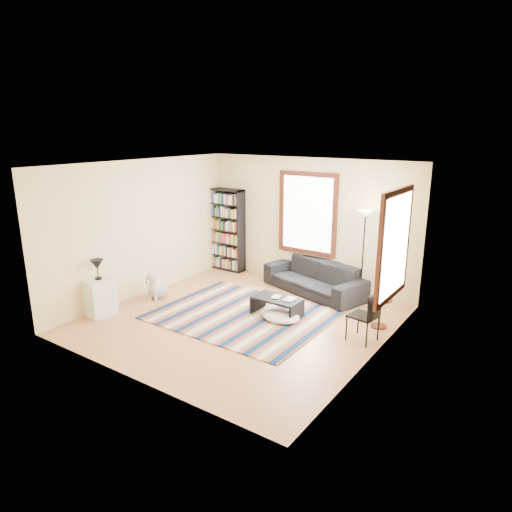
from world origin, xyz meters
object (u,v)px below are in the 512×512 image
Objects in this scene: floor_cushion at (281,316)px; dog at (157,285)px; sofa at (314,278)px; coffee_table at (277,307)px; folding_chair at (363,316)px; bookshelf at (227,230)px; floor_lamp at (363,257)px; side_table at (380,313)px; white_cabinet at (100,297)px.

dog is (-2.72, -0.45, 0.19)m from floor_cushion.
coffee_table is at bearing -72.70° from sofa.
sofa is at bearing 28.79° from dog.
folding_chair is at bearing -4.14° from dog.
bookshelf is 2.22× the size of coffee_table.
floor_lamp is at bearing 20.83° from dog.
bookshelf is 3.23m from coffee_table.
floor_cushion is (0.21, -1.67, -0.25)m from sofa.
white_cabinet is at bearing -151.59° from side_table.
floor_cushion is at bearing -66.34° from sofa.
dog is (-4.28, -1.21, 0.01)m from side_table.
sofa is 4.32m from white_cabinet.
floor_cushion is (0.19, -0.15, -0.09)m from coffee_table.
floor_cushion is 0.39× the size of floor_lamp.
side_table is (4.32, -1.18, -0.73)m from bookshelf.
sofa is 4.25× the size of side_table.
floor_lamp reaches higher than dog.
white_cabinet is at bearing -92.92° from bookshelf.
dog is (-2.53, -0.61, 0.10)m from coffee_table.
coffee_table is 1.25× the size of floor_cushion.
dog is (0.22, 1.22, -0.07)m from white_cabinet.
floor_cushion is 3.39m from white_cabinet.
white_cabinet reaches higher than dog.
coffee_table is at bearing -172.45° from folding_chair.
floor_cushion is at bearing -154.02° from side_table.
white_cabinet is at bearing -112.77° from sofa.
coffee_table is at bearing 38.50° from white_cabinet.
sofa reaches higher than coffee_table.
folding_chair reaches higher than sofa.
white_cabinet is at bearing -112.00° from dog.
white_cabinet is (-2.94, -1.67, 0.26)m from floor_cushion.
folding_chair is at bearing -26.06° from sofa.
floor_lamp reaches higher than coffee_table.
dog is at bearing -163.09° from folding_chair.
dog reaches higher than coffee_table.
folding_chair is (4.27, -1.85, -0.57)m from bookshelf.
white_cabinet reaches higher than sofa.
floor_lamp is at bearing 122.58° from folding_chair.
white_cabinet reaches higher than floor_cushion.
bookshelf is 4.68m from folding_chair.
side_table is at bearing -15.33° from bookshelf.
floor_cushion is 1.55m from folding_chair.
folding_chair reaches higher than floor_cushion.
bookshelf reaches higher than coffee_table.
bookshelf is at bearing 91.99° from white_cabinet.
white_cabinet is at bearing -146.41° from coffee_table.
side_table reaches higher than floor_cushion.
floor_lamp is at bearing 47.61° from white_cabinet.
sofa is 1.70m from floor_cushion.
side_table reaches higher than coffee_table.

